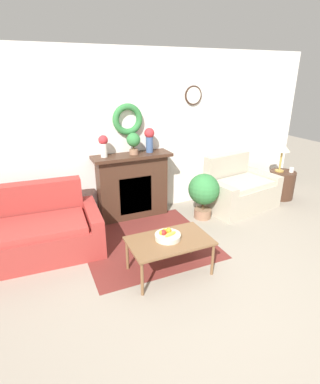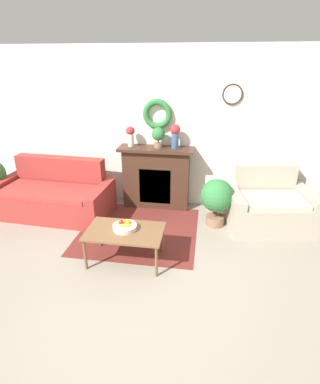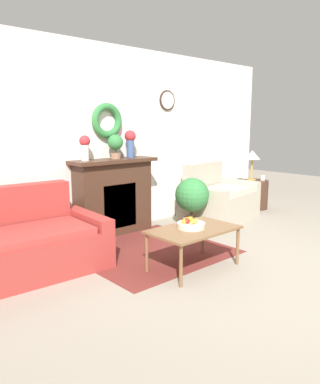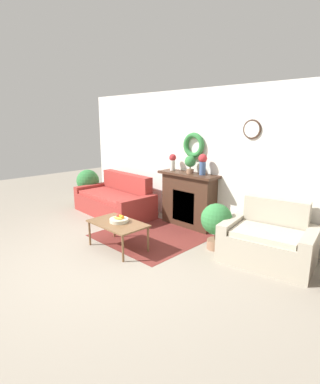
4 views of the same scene
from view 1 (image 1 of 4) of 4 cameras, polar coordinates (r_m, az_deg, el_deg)
name	(u,v)px [view 1 (image 1 of 4)]	position (r m, az deg, el deg)	size (l,w,h in m)	color
ground_plane	(222,305)	(3.48, 11.81, -20.36)	(16.00, 16.00, 0.00)	gray
floor_rug	(147,242)	(4.46, -2.57, -9.48)	(1.80, 1.70, 0.01)	maroon
wall_back	(135,135)	(5.07, -4.77, 10.76)	(6.80, 0.16, 2.70)	white
fireplace	(132,186)	(5.05, -5.26, 1.22)	(1.29, 0.41, 1.10)	#42281C
couch_left	(25,233)	(4.44, -24.26, -7.19)	(2.01, 1.06, 0.90)	#9E332D
loveseat_right	(237,190)	(5.67, 14.46, 0.40)	(1.44, 1.09, 0.93)	#B2A893
coffee_table	(170,243)	(3.64, 1.82, -9.67)	(0.99, 0.60, 0.45)	brown
fruit_bowl	(167,235)	(3.63, 1.41, -8.28)	(0.31, 0.31, 0.12)	beige
side_table_by_loveseat	(281,185)	(6.37, 22.11, 1.31)	(0.49, 0.49, 0.54)	#42281C
table_lamp	(283,149)	(6.16, 22.32, 7.67)	(0.29, 0.29, 0.56)	#B28E42
mug	(291,170)	(6.30, 23.76, 3.88)	(0.08, 0.08, 0.09)	silver
vase_on_mantel_left	(103,144)	(4.73, -10.72, 8.90)	(0.15, 0.15, 0.34)	silver
vase_on_mantel_right	(149,138)	(4.95, -2.03, 10.22)	(0.17, 0.17, 0.40)	#3D5684
potted_plant_on_mantel	(134,141)	(4.84, -5.07, 9.59)	(0.22, 0.22, 0.34)	#8E664C
potted_plant_floor_by_loveseat	(204,191)	(5.03, 8.33, 0.13)	(0.52, 0.52, 0.78)	#8E664C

